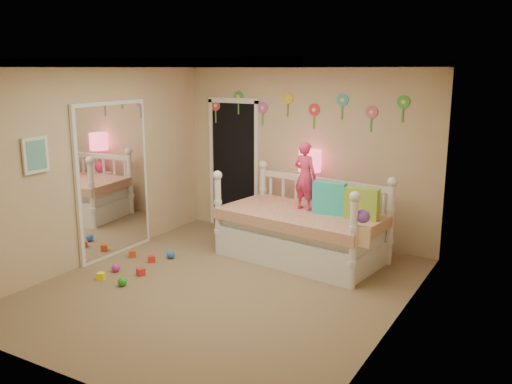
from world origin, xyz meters
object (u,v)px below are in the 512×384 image
Objects in this scene: child at (305,176)px; daybed at (302,216)px; nightstand at (309,221)px; table_lamp at (310,167)px.

daybed is at bearing 108.03° from child.
nightstand is at bearing 114.11° from daybed.
daybed is 3.05× the size of table_lamp.
child is 1.00m from nightstand.
table_lamp is at bearing -60.17° from child.
child is (-0.01, 0.11, 0.53)m from daybed.
table_lamp is at bearing 114.11° from daybed.
child is 0.61m from table_lamp.
child reaches higher than table_lamp.
daybed is 0.90m from table_lamp.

